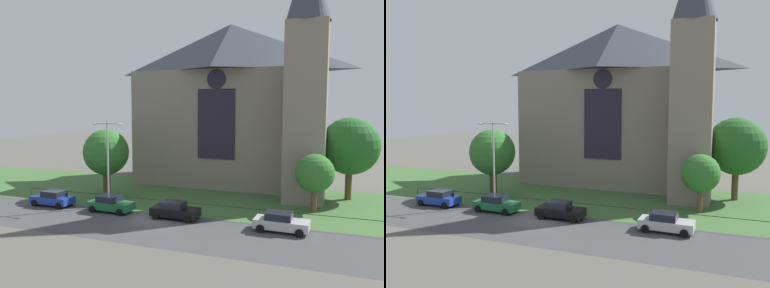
% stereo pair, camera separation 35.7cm
% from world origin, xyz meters
% --- Properties ---
extents(ground, '(160.00, 160.00, 0.00)m').
position_xyz_m(ground, '(0.00, 10.00, 0.00)').
color(ground, '#56544C').
extents(road_asphalt, '(120.00, 8.00, 0.01)m').
position_xyz_m(road_asphalt, '(0.00, -2.00, 0.00)').
color(road_asphalt, '#424244').
rests_on(road_asphalt, ground).
extents(grass_verge, '(120.00, 20.00, 0.01)m').
position_xyz_m(grass_verge, '(0.00, 8.00, 0.00)').
color(grass_verge, '#3D6633').
rests_on(grass_verge, ground).
extents(church_building, '(23.20, 16.20, 26.00)m').
position_xyz_m(church_building, '(2.42, 18.59, 10.27)').
color(church_building, gray).
rests_on(church_building, ground).
extents(iron_railing, '(34.51, 0.07, 1.13)m').
position_xyz_m(iron_railing, '(1.65, 2.50, 0.98)').
color(iron_railing, black).
rests_on(iron_railing, ground).
extents(tree_right_near, '(3.52, 3.52, 5.42)m').
position_xyz_m(tree_right_near, '(12.90, 7.41, 3.62)').
color(tree_right_near, brown).
rests_on(tree_right_near, ground).
extents(tree_left_near, '(4.93, 4.93, 7.27)m').
position_xyz_m(tree_left_near, '(-8.62, 6.29, 4.75)').
color(tree_left_near, '#4C3823').
rests_on(tree_left_near, ground).
extents(tree_right_far, '(5.96, 5.96, 8.61)m').
position_xyz_m(tree_right_far, '(15.94, 13.91, 5.60)').
color(tree_right_far, brown).
rests_on(tree_right_far, ground).
extents(streetlamp_near, '(3.37, 0.26, 8.31)m').
position_xyz_m(streetlamp_near, '(-5.88, 2.40, 5.28)').
color(streetlamp_near, '#B2B2B7').
rests_on(streetlamp_near, ground).
extents(parked_car_blue, '(4.23, 2.08, 1.51)m').
position_xyz_m(parked_car_blue, '(-11.25, 0.82, 0.74)').
color(parked_car_blue, '#1E3899').
rests_on(parked_car_blue, ground).
extents(parked_car_green, '(4.24, 2.11, 1.51)m').
position_xyz_m(parked_car_green, '(-4.72, 0.94, 0.74)').
color(parked_car_green, '#196033').
rests_on(parked_car_green, ground).
extents(parked_car_black, '(4.20, 2.02, 1.51)m').
position_xyz_m(parked_car_black, '(1.72, 1.01, 0.74)').
color(parked_car_black, black).
rests_on(parked_car_black, ground).
extents(parked_car_silver, '(4.25, 2.12, 1.51)m').
position_xyz_m(parked_car_silver, '(10.85, 0.71, 0.74)').
color(parked_car_silver, '#B7B7BC').
rests_on(parked_car_silver, ground).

